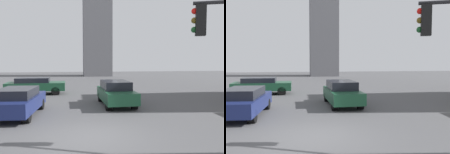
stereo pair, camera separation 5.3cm
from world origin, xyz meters
The scene contains 4 objects.
ground_plane centered at (0.00, 0.00, 0.00)m, with size 94.25×94.25×0.00m, color #4C4C4F.
car_0 centered at (-3.55, 11.63, 0.73)m, with size 4.60×2.04×1.35m.
car_1 centered at (2.07, 6.05, 0.77)m, with size 1.95×4.38×1.47m.
car_3 centered at (-3.19, 3.86, 0.74)m, with size 2.12×4.55×1.40m.
Camera 2 is at (-0.39, -8.76, 2.80)m, focal length 39.58 mm.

